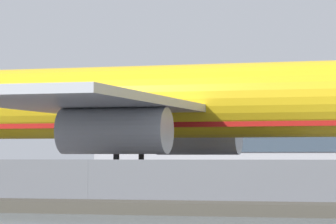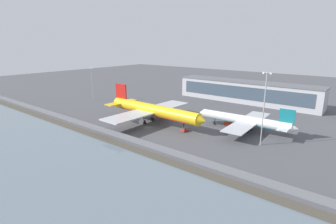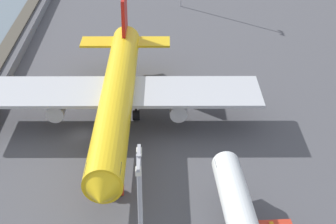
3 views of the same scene
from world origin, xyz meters
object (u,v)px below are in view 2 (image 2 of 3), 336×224
at_px(ops_van, 229,122).
at_px(apron_light_mast_apron_east, 264,106).
at_px(apron_light_mast_apron_west, 92,82).
at_px(cargo_jet_yellow, 152,110).
at_px(passenger_jet_white_teal, 245,121).
at_px(baggage_tug, 185,130).

height_order(ops_van, apron_light_mast_apron_east, apron_light_mast_apron_east).
xyz_separation_m(ops_van, apron_light_mast_apron_east, (19.65, -15.03, 13.01)).
height_order(apron_light_mast_apron_west, apron_light_mast_apron_east, apron_light_mast_apron_east).
distance_m(ops_van, apron_light_mast_apron_east, 27.95).
bearing_deg(apron_light_mast_apron_west, apron_light_mast_apron_east, -4.18).
xyz_separation_m(apron_light_mast_apron_west, apron_light_mast_apron_east, (108.88, -7.96, 2.55)).
height_order(ops_van, apron_light_mast_apron_west, apron_light_mast_apron_west).
height_order(cargo_jet_yellow, passenger_jet_white_teal, cargo_jet_yellow).
distance_m(cargo_jet_yellow, baggage_tug, 18.79).
bearing_deg(apron_light_mast_apron_east, cargo_jet_yellow, -174.08).
bearing_deg(passenger_jet_white_teal, baggage_tug, -138.84).
height_order(cargo_jet_yellow, apron_light_mast_apron_east, apron_light_mast_apron_east).
relative_size(ops_van, apron_light_mast_apron_west, 0.25).
bearing_deg(cargo_jet_yellow, apron_light_mast_apron_west, 168.15).
xyz_separation_m(ops_van, apron_light_mast_apron_west, (-89.23, -7.08, 10.46)).
bearing_deg(ops_van, baggage_tug, -116.16).
bearing_deg(cargo_jet_yellow, ops_van, 35.64).
relative_size(cargo_jet_yellow, passenger_jet_white_teal, 1.32).
xyz_separation_m(passenger_jet_white_teal, apron_light_mast_apron_west, (-98.12, -3.44, 7.33)).
xyz_separation_m(passenger_jet_white_teal, ops_van, (-8.89, 3.64, -3.12)).
xyz_separation_m(baggage_tug, apron_light_mast_apron_east, (29.47, 4.96, 13.48)).
bearing_deg(cargo_jet_yellow, passenger_jet_white_teal, 23.96).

